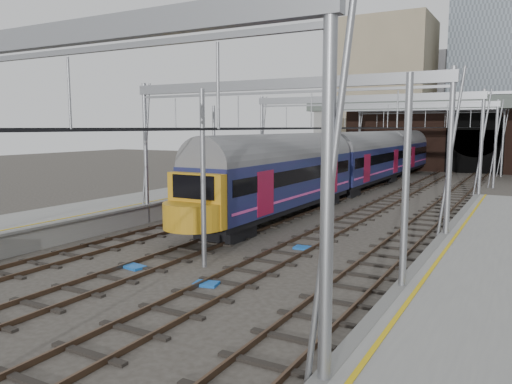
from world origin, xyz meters
The scene contains 13 objects.
ground centered at (0.00, 0.00, 0.00)m, with size 160.00×160.00×0.00m, color #38332D.
platform_left centered at (-10.18, 2.50, 0.55)m, with size 4.32×55.00×1.12m.
platform_right centered at (10.18, -1.50, 0.55)m, with size 4.32×47.00×1.12m.
tracks centered at (0.00, 15.00, 0.02)m, with size 14.40×80.00×0.22m.
overhead_line centered at (0.00, 21.49, 6.57)m, with size 16.80×80.00×8.00m.
retaining_wall centered at (1.40, 51.93, 4.33)m, with size 28.00×2.75×9.00m.
overbridge centered at (0.00, 46.00, 7.27)m, with size 28.00×3.00×9.25m.
city_skyline centered at (2.73, 70.48, 17.09)m, with size 37.50×27.50×60.00m.
train_main centered at (-2.00, 39.23, 2.64)m, with size 3.04×70.31×5.15m.
train_second centered at (-6.00, 42.38, 2.38)m, with size 2.62×60.73×4.57m.
equip_cover_a centered at (-2.32, 0.49, 0.05)m, with size 0.85×0.60×0.10m, color blue.
equip_cover_b centered at (2.29, 6.65, 0.05)m, with size 0.86×0.61×0.10m, color blue.
equip_cover_c centered at (1.40, 0.11, 0.05)m, with size 0.84×0.59×0.10m, color blue.
Camera 1 is at (11.21, -13.93, 5.55)m, focal length 35.00 mm.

